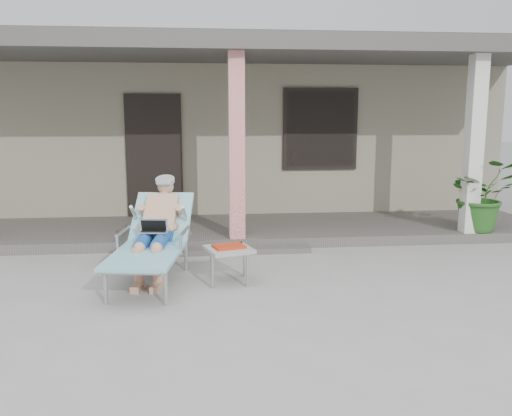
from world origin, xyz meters
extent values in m
plane|color=#9E9E99|center=(0.00, 0.00, 0.00)|extent=(60.00, 60.00, 0.00)
cube|color=gray|center=(0.00, 6.50, 1.50)|extent=(10.00, 5.00, 3.00)
cube|color=#474442|center=(0.00, 6.50, 3.15)|extent=(10.40, 5.40, 0.30)
cube|color=black|center=(-1.30, 3.97, 1.20)|extent=(0.95, 0.06, 2.10)
cube|color=black|center=(1.60, 3.97, 1.65)|extent=(1.20, 0.06, 1.30)
cube|color=black|center=(1.60, 3.96, 1.65)|extent=(1.32, 0.05, 1.42)
cube|color=#605B56|center=(0.00, 3.00, 0.07)|extent=(10.00, 2.00, 0.15)
cube|color=red|center=(0.00, 2.15, 1.45)|extent=(0.22, 0.22, 2.61)
cube|color=silver|center=(3.50, 2.15, 1.45)|extent=(0.22, 0.22, 2.61)
cube|color=#474442|center=(0.00, 3.00, 2.88)|extent=(10.00, 2.30, 0.24)
cube|color=#605B56|center=(0.00, 1.85, 0.04)|extent=(2.00, 0.30, 0.07)
cylinder|color=#B7B7BC|center=(-1.49, -0.09, 0.18)|extent=(0.04, 0.04, 0.37)
cylinder|color=#B7B7BC|center=(-0.88, -0.18, 0.18)|extent=(0.04, 0.04, 0.37)
cylinder|color=#B7B7BC|center=(-1.32, 1.12, 0.18)|extent=(0.04, 0.04, 0.37)
cylinder|color=#B7B7BC|center=(-0.71, 1.04, 0.18)|extent=(0.04, 0.04, 0.37)
cube|color=#B7B7BC|center=(-1.12, 0.31, 0.38)|extent=(0.78, 1.28, 0.03)
cube|color=#89CAD4|center=(-1.12, 0.31, 0.40)|extent=(0.88, 1.33, 0.04)
cube|color=#B7B7BC|center=(-1.00, 1.18, 0.61)|extent=(0.69, 0.65, 0.49)
cube|color=#89CAD4|center=(-1.00, 1.18, 0.65)|extent=(0.80, 0.74, 0.55)
cylinder|color=#9E9EA0|center=(-0.96, 1.46, 1.08)|extent=(0.27, 0.27, 0.13)
cube|color=silver|center=(-1.06, 0.74, 0.57)|extent=(0.36, 0.28, 0.23)
cube|color=#A6A7A2|center=(-0.21, 0.52, 0.39)|extent=(0.61, 0.61, 0.04)
cylinder|color=#B7B7BC|center=(-0.40, 0.33, 0.19)|extent=(0.04, 0.04, 0.37)
cylinder|color=#B7B7BC|center=(-0.01, 0.33, 0.19)|extent=(0.04, 0.04, 0.37)
cylinder|color=#B7B7BC|center=(-0.40, 0.72, 0.19)|extent=(0.04, 0.04, 0.37)
cylinder|color=#B7B7BC|center=(-0.01, 0.72, 0.19)|extent=(0.04, 0.04, 0.37)
cube|color=red|center=(-0.21, 0.52, 0.42)|extent=(0.40, 0.34, 0.03)
cube|color=black|center=(-0.21, 0.65, 0.42)|extent=(0.33, 0.12, 0.03)
imported|color=#26591E|center=(3.73, 2.25, 0.70)|extent=(1.02, 0.89, 1.11)
camera|label=1|loc=(-0.51, -5.48, 1.92)|focal=38.00mm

